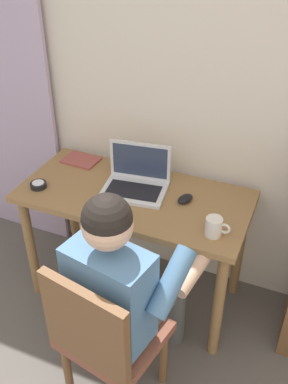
{
  "coord_description": "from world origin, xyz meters",
  "views": [
    {
      "loc": [
        0.46,
        0.07,
        2.07
      ],
      "look_at": [
        -0.24,
        1.73,
        0.85
      ],
      "focal_mm": 40.83,
      "sensor_mm": 36.0,
      "label": 1
    }
  ],
  "objects_px": {
    "chair": "(104,336)",
    "computer_mouse": "(185,199)",
    "desk": "(134,211)",
    "desk_clock": "(38,185)",
    "coffee_mug": "(214,227)",
    "person_seated": "(127,281)",
    "laptop": "(136,180)",
    "notebook_pad": "(81,160)"
  },
  "relations": [
    {
      "from": "notebook_pad",
      "to": "coffee_mug",
      "type": "distance_m",
      "value": 1.0
    },
    {
      "from": "chair",
      "to": "desk",
      "type": "bearing_deg",
      "value": 103.4
    },
    {
      "from": "laptop",
      "to": "coffee_mug",
      "type": "distance_m",
      "value": 0.54
    },
    {
      "from": "desk",
      "to": "chair",
      "type": "xyz_separation_m",
      "value": [
        0.17,
        -0.71,
        -0.15
      ]
    },
    {
      "from": "desk_clock",
      "to": "notebook_pad",
      "type": "distance_m",
      "value": 0.35
    },
    {
      "from": "person_seated",
      "to": "desk",
      "type": "bearing_deg",
      "value": 110.7
    },
    {
      "from": "desk",
      "to": "laptop",
      "type": "xyz_separation_m",
      "value": [
        -0.01,
        0.05,
        0.16
      ]
    },
    {
      "from": "chair",
      "to": "notebook_pad",
      "type": "height_order",
      "value": "chair"
    },
    {
      "from": "notebook_pad",
      "to": "coffee_mug",
      "type": "bearing_deg",
      "value": -18.56
    },
    {
      "from": "chair",
      "to": "laptop",
      "type": "xyz_separation_m",
      "value": [
        -0.18,
        0.76,
        0.32
      ]
    },
    {
      "from": "desk",
      "to": "desk_clock",
      "type": "bearing_deg",
      "value": -163.86
    },
    {
      "from": "chair",
      "to": "desk_clock",
      "type": "distance_m",
      "value": 0.92
    },
    {
      "from": "person_seated",
      "to": "laptop",
      "type": "height_order",
      "value": "person_seated"
    },
    {
      "from": "chair",
      "to": "computer_mouse",
      "type": "xyz_separation_m",
      "value": [
        0.11,
        0.75,
        0.28
      ]
    },
    {
      "from": "desk_clock",
      "to": "person_seated",
      "type": "bearing_deg",
      "value": -28.2
    },
    {
      "from": "desk_clock",
      "to": "coffee_mug",
      "type": "relative_size",
      "value": 0.75
    },
    {
      "from": "desk",
      "to": "desk_clock",
      "type": "height_order",
      "value": "desk_clock"
    },
    {
      "from": "desk",
      "to": "notebook_pad",
      "type": "relative_size",
      "value": 5.94
    },
    {
      "from": "desk_clock",
      "to": "coffee_mug",
      "type": "distance_m",
      "value": 1.0
    },
    {
      "from": "person_seated",
      "to": "laptop",
      "type": "relative_size",
      "value": 3.19
    },
    {
      "from": "chair",
      "to": "computer_mouse",
      "type": "bearing_deg",
      "value": 81.87
    },
    {
      "from": "person_seated",
      "to": "laptop",
      "type": "distance_m",
      "value": 0.63
    },
    {
      "from": "desk_clock",
      "to": "computer_mouse",
      "type": "bearing_deg",
      "value": 13.44
    },
    {
      "from": "desk_clock",
      "to": "desk",
      "type": "bearing_deg",
      "value": 16.14
    },
    {
      "from": "person_seated",
      "to": "coffee_mug",
      "type": "distance_m",
      "value": 0.48
    },
    {
      "from": "desk",
      "to": "laptop",
      "type": "relative_size",
      "value": 3.36
    },
    {
      "from": "person_seated",
      "to": "desk_clock",
      "type": "height_order",
      "value": "person_seated"
    },
    {
      "from": "laptop",
      "to": "desk_clock",
      "type": "xyz_separation_m",
      "value": [
        -0.5,
        -0.2,
        -0.04
      ]
    },
    {
      "from": "notebook_pad",
      "to": "person_seated",
      "type": "bearing_deg",
      "value": -45.67
    },
    {
      "from": "desk",
      "to": "chair",
      "type": "bearing_deg",
      "value": -76.6
    },
    {
      "from": "desk_clock",
      "to": "notebook_pad",
      "type": "bearing_deg",
      "value": 78.5
    },
    {
      "from": "desk",
      "to": "computer_mouse",
      "type": "relative_size",
      "value": 12.47
    },
    {
      "from": "person_seated",
      "to": "coffee_mug",
      "type": "xyz_separation_m",
      "value": [
        0.29,
        0.36,
        0.13
      ]
    },
    {
      "from": "chair",
      "to": "desk_clock",
      "type": "bearing_deg",
      "value": 140.5
    },
    {
      "from": "computer_mouse",
      "to": "desk_clock",
      "type": "relative_size",
      "value": 1.11
    },
    {
      "from": "desk",
      "to": "chair",
      "type": "relative_size",
      "value": 1.45
    },
    {
      "from": "person_seated",
      "to": "desk_clock",
      "type": "relative_size",
      "value": 13.12
    },
    {
      "from": "laptop",
      "to": "notebook_pad",
      "type": "xyz_separation_m",
      "value": [
        -0.43,
        0.14,
        -0.05
      ]
    },
    {
      "from": "desk",
      "to": "notebook_pad",
      "type": "xyz_separation_m",
      "value": [
        -0.44,
        0.2,
        0.12
      ]
    },
    {
      "from": "chair",
      "to": "computer_mouse",
      "type": "distance_m",
      "value": 0.81
    },
    {
      "from": "desk",
      "to": "desk_clock",
      "type": "distance_m",
      "value": 0.55
    },
    {
      "from": "laptop",
      "to": "notebook_pad",
      "type": "relative_size",
      "value": 1.76
    }
  ]
}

